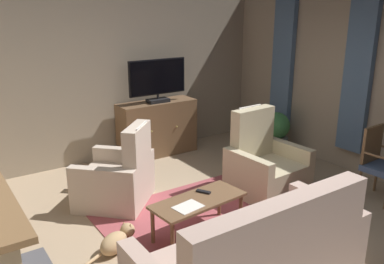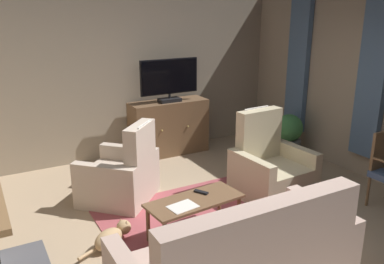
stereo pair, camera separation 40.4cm
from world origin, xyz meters
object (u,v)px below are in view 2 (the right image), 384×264
(tv_remote, at_px, (201,192))
(armchair_angled_to_table, at_px, (122,176))
(folded_newspaper, at_px, (183,207))
(tv_cabinet, at_px, (169,129))
(television, at_px, (169,79))
(coffee_table, at_px, (195,204))
(cat, at_px, (112,237))
(potted_plant_leafy_by_curtain, at_px, (289,135))
(armchair_facing_sofa, at_px, (270,170))

(tv_remote, relative_size, armchair_angled_to_table, 0.14)
(folded_newspaper, bearing_deg, tv_cabinet, 58.64)
(television, relative_size, folded_newspaper, 3.46)
(coffee_table, distance_m, folded_newspaper, 0.22)
(coffee_table, bearing_deg, cat, 165.24)
(potted_plant_leafy_by_curtain, bearing_deg, armchair_facing_sofa, -140.72)
(armchair_facing_sofa, bearing_deg, coffee_table, -163.34)
(television, relative_size, potted_plant_leafy_by_curtain, 1.37)
(folded_newspaper, height_order, armchair_angled_to_table, armchair_angled_to_table)
(tv_cabinet, bearing_deg, folded_newspaper, -112.97)
(tv_remote, xyz_separation_m, armchair_angled_to_table, (-0.55, 1.15, -0.12))
(tv_cabinet, distance_m, cat, 3.01)
(coffee_table, relative_size, folded_newspaper, 3.75)
(armchair_angled_to_table, bearing_deg, armchair_facing_sofa, -24.26)
(armchair_angled_to_table, height_order, cat, armchair_angled_to_table)
(armchair_angled_to_table, bearing_deg, potted_plant_leafy_by_curtain, 2.97)
(tv_cabinet, height_order, armchair_facing_sofa, armchair_facing_sofa)
(tv_cabinet, xyz_separation_m, potted_plant_leafy_by_curtain, (1.69, -1.18, -0.06))
(coffee_table, height_order, potted_plant_leafy_by_curtain, potted_plant_leafy_by_curtain)
(tv_remote, distance_m, armchair_angled_to_table, 1.28)
(television, bearing_deg, cat, -128.54)
(coffee_table, relative_size, armchair_facing_sofa, 0.96)
(television, relative_size, cat, 1.56)
(television, distance_m, coffee_table, 2.86)
(cat, bearing_deg, potted_plant_leafy_by_curtain, 18.44)
(television, relative_size, armchair_facing_sofa, 0.89)
(armchair_facing_sofa, bearing_deg, folded_newspaper, -162.28)
(television, distance_m, cat, 3.19)
(tv_remote, bearing_deg, coffee_table, -84.28)
(cat, bearing_deg, television, 51.46)
(coffee_table, bearing_deg, armchair_facing_sofa, 16.66)
(coffee_table, distance_m, potted_plant_leafy_by_curtain, 2.98)
(tv_cabinet, bearing_deg, armchair_facing_sofa, -77.37)
(folded_newspaper, xyz_separation_m, potted_plant_leafy_by_curtain, (2.83, 1.50, -0.06))
(armchair_facing_sofa, bearing_deg, armchair_angled_to_table, 155.74)
(television, height_order, folded_newspaper, television)
(folded_newspaper, xyz_separation_m, cat, (-0.70, 0.33, -0.34))
(tv_cabinet, xyz_separation_m, tv_remote, (-0.80, -2.49, 0.01))
(coffee_table, distance_m, armchair_angled_to_table, 1.32)
(armchair_facing_sofa, distance_m, cat, 2.34)
(folded_newspaper, bearing_deg, tv_remote, 21.52)
(tv_remote, bearing_deg, cat, -127.38)
(armchair_facing_sofa, bearing_deg, tv_cabinet, 102.63)
(television, xyz_separation_m, coffee_table, (-0.94, -2.54, -0.93))
(tv_remote, height_order, folded_newspaper, tv_remote)
(television, height_order, armchair_angled_to_table, television)
(television, bearing_deg, armchair_facing_sofa, -77.06)
(television, height_order, cat, television)
(tv_remote, bearing_deg, tv_cabinet, 132.06)
(tv_cabinet, height_order, coffee_table, tv_cabinet)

